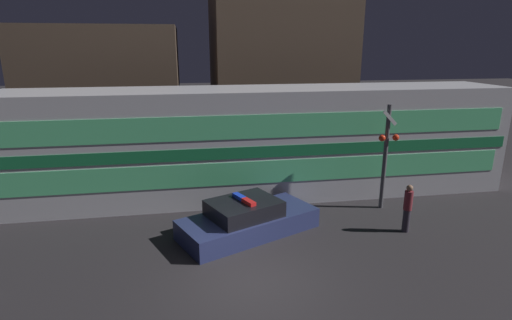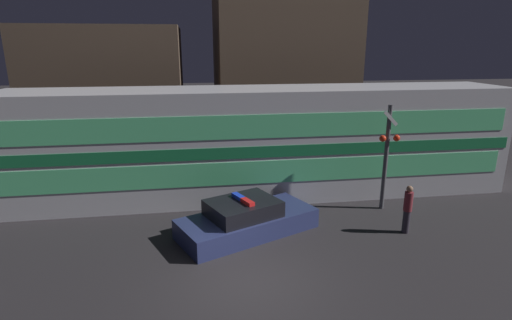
{
  "view_description": "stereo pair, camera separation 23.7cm",
  "coord_description": "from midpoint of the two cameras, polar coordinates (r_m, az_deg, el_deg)",
  "views": [
    {
      "loc": [
        -1.42,
        -9.05,
        5.96
      ],
      "look_at": [
        0.96,
        4.72,
        1.97
      ],
      "focal_mm": 28.0,
      "sensor_mm": 36.0,
      "label": 1
    },
    {
      "loc": [
        -1.18,
        -9.09,
        5.96
      ],
      "look_at": [
        0.96,
        4.72,
        1.97
      ],
      "focal_mm": 28.0,
      "sensor_mm": 36.0,
      "label": 2
    }
  ],
  "objects": [
    {
      "name": "ground_plane",
      "position": [
        10.93,
        -1.42,
        -17.1
      ],
      "size": [
        120.0,
        120.0,
        0.0
      ],
      "primitive_type": "plane",
      "color": "#262326"
    },
    {
      "name": "train",
      "position": [
        16.33,
        0.4,
        2.58
      ],
      "size": [
        20.07,
        3.17,
        4.37
      ],
      "color": "silver",
      "rests_on": "ground_plane"
    },
    {
      "name": "police_car",
      "position": [
        13.24,
        -1.73,
        -8.53
      ],
      "size": [
        4.9,
        3.58,
        1.29
      ],
      "rotation": [
        0.0,
        0.0,
        0.42
      ],
      "color": "navy",
      "rests_on": "ground_plane"
    },
    {
      "name": "pedestrian",
      "position": [
        14.08,
        20.38,
        -6.43
      ],
      "size": [
        0.28,
        0.28,
        1.64
      ],
      "color": "#2D2833",
      "rests_on": "ground_plane"
    },
    {
      "name": "crossing_signal_near",
      "position": [
        15.42,
        17.65,
        0.99
      ],
      "size": [
        0.78,
        0.35,
        3.96
      ],
      "color": "#4C4C51",
      "rests_on": "ground_plane"
    },
    {
      "name": "building_left",
      "position": [
        24.21,
        -20.84,
        9.07
      ],
      "size": [
        8.02,
        5.7,
        6.99
      ],
      "color": "brown",
      "rests_on": "ground_plane"
    },
    {
      "name": "building_center",
      "position": [
        25.78,
        2.82,
        12.93
      ],
      "size": [
        8.06,
        6.96,
        9.24
      ],
      "color": "brown",
      "rests_on": "ground_plane"
    }
  ]
}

